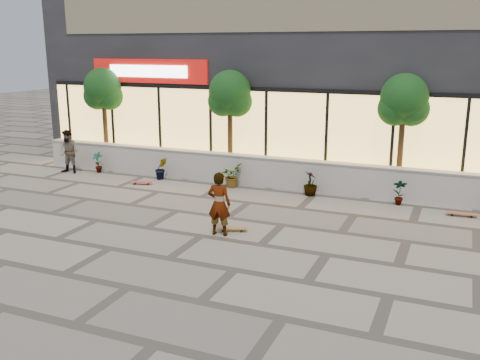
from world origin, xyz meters
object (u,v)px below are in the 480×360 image
at_px(skater_center, 219,204).
at_px(skateboard_left, 141,182).
at_px(tree_west, 103,91).
at_px(tree_midwest, 230,96).
at_px(tree_mideast, 404,103).
at_px(skateboard_right_near, 462,214).
at_px(skater_left, 69,152).
at_px(skateboard_center, 232,228).

distance_m(skater_center, skateboard_left, 5.99).
distance_m(tree_west, tree_midwest, 5.50).
bearing_deg(tree_mideast, skateboard_right_near, -40.85).
height_order(skater_center, skater_left, same).
bearing_deg(skater_center, tree_west, -41.96).
relative_size(tree_mideast, skateboard_right_near, 4.59).
height_order(tree_west, skateboard_left, tree_west).
distance_m(skateboard_center, skateboard_right_near, 6.67).
bearing_deg(skateboard_center, skateboard_right_near, 13.58).
bearing_deg(skater_center, tree_mideast, -128.04).
height_order(tree_midwest, skateboard_left, tree_midwest).
bearing_deg(skateboard_left, skateboard_center, -48.75).
bearing_deg(skateboard_right_near, tree_mideast, 136.19).
xyz_separation_m(tree_midwest, skateboard_left, (-2.46, -2.18, -2.91)).
relative_size(tree_west, skater_center, 2.36).
height_order(tree_mideast, skater_center, tree_mideast).
bearing_deg(skater_left, skateboard_left, -10.29).
relative_size(tree_midwest, skater_center, 2.36).
bearing_deg(tree_mideast, skateboard_left, -165.57).
xyz_separation_m(tree_mideast, skater_left, (-11.93, -1.74, -2.16)).
distance_m(tree_west, skateboard_left, 4.74).
height_order(tree_west, skateboard_center, tree_west).
bearing_deg(tree_west, skateboard_center, -34.34).
relative_size(skater_center, skateboard_left, 2.07).
xyz_separation_m(tree_midwest, tree_mideast, (6.00, 0.00, 0.00)).
bearing_deg(skateboard_right_near, tree_west, 169.75).
bearing_deg(tree_west, skater_left, -103.95).
distance_m(skater_left, skateboard_left, 3.58).
bearing_deg(skater_left, skater_center, -29.55).
xyz_separation_m(tree_midwest, skater_center, (2.26, -5.80, -2.16)).
distance_m(tree_midwest, skater_center, 6.58).
relative_size(tree_west, skater_left, 2.36).
bearing_deg(skater_left, tree_mideast, 5.10).
bearing_deg(skateboard_right_near, tree_midwest, 164.85).
bearing_deg(skater_center, tree_midwest, -73.92).
distance_m(tree_midwest, tree_mideast, 6.00).
bearing_deg(skateboard_center, tree_mideast, 36.70).
relative_size(tree_west, skateboard_center, 4.81).
bearing_deg(skateboard_center, tree_west, 125.44).
xyz_separation_m(tree_midwest, skater_left, (-5.93, -1.74, -2.16)).
relative_size(skater_center, skateboard_right_near, 1.94).
bearing_deg(tree_west, skateboard_left, -35.55).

